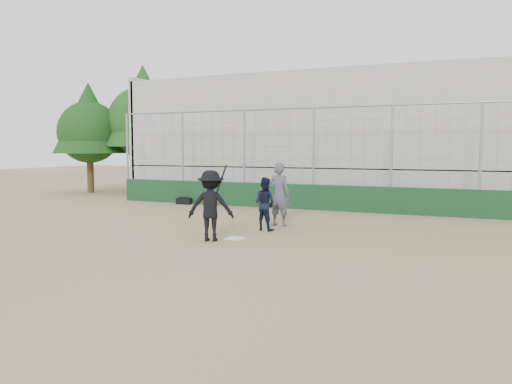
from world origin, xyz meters
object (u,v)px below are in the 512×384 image
at_px(umpire, 279,197).
at_px(equipment_bag, 184,201).
at_px(catcher_crouched, 265,212).
at_px(batter_at_plate, 211,206).

relative_size(umpire, equipment_bag, 2.68).
height_order(catcher_crouched, equipment_bag, catcher_crouched).
bearing_deg(equipment_bag, umpire, -33.71).
relative_size(batter_at_plate, catcher_crouched, 1.85).
xyz_separation_m(umpire, equipment_bag, (-5.97, 3.99, -0.75)).
height_order(umpire, equipment_bag, umpire).
relative_size(catcher_crouched, equipment_bag, 1.61).
bearing_deg(umpire, catcher_crouched, 93.76).
bearing_deg(catcher_crouched, umpire, 85.63).
xyz_separation_m(catcher_crouched, umpire, (0.08, 1.00, 0.36)).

